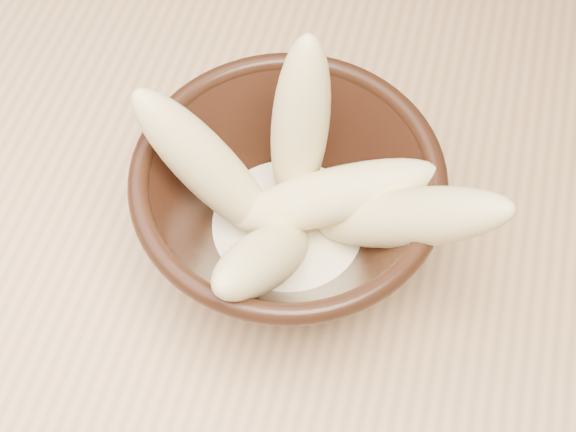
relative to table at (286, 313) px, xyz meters
name	(u,v)px	position (x,y,z in m)	size (l,w,h in m)	color
table	(286,313)	(0.00, 0.00, 0.00)	(1.20, 0.80, 0.75)	tan
bowl	(288,209)	(0.00, 0.02, 0.14)	(0.21, 0.21, 0.11)	black
milk_puddle	(288,229)	(0.00, 0.02, 0.12)	(0.12, 0.12, 0.02)	#FFF5CD
banana_upright	(300,128)	(0.00, 0.05, 0.19)	(0.04, 0.04, 0.15)	#E5D187
banana_left	(208,167)	(-0.06, 0.01, 0.18)	(0.04, 0.04, 0.15)	#E5D187
banana_right	(405,218)	(0.08, 0.01, 0.18)	(0.04, 0.04, 0.17)	#E5D187
banana_across	(332,196)	(0.03, 0.02, 0.17)	(0.04, 0.04, 0.15)	#E5D187
banana_front	(264,260)	(0.00, -0.04, 0.17)	(0.04, 0.04, 0.13)	#E5D187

